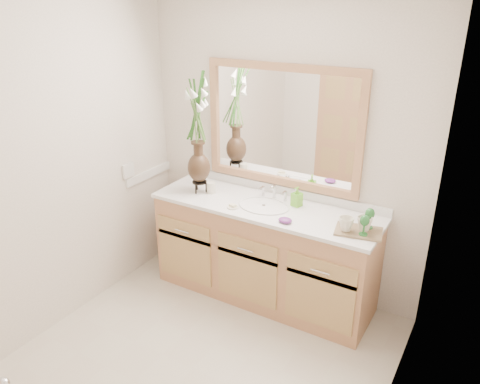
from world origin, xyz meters
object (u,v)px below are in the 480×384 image
Objects in this scene: tumbler at (211,188)px; soap_bottle at (297,197)px; tray at (359,231)px; flower_vase at (197,120)px.

soap_bottle reaches higher than tumbler.
tumbler reaches higher than tray.
tumbler is at bearing -155.10° from soap_bottle.
tumbler is (0.10, 0.03, -0.57)m from flower_vase.
tray is at bearing -1.62° from flower_vase.
soap_bottle is at bearing 10.50° from flower_vase.
soap_bottle is 0.45× the size of tray.
flower_vase is at bearing -154.26° from soap_bottle.
tumbler is at bearing 16.59° from flower_vase.
flower_vase reaches higher than tray.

